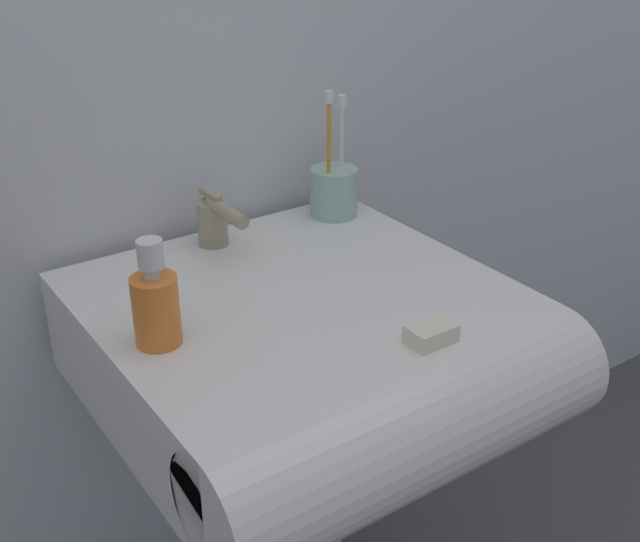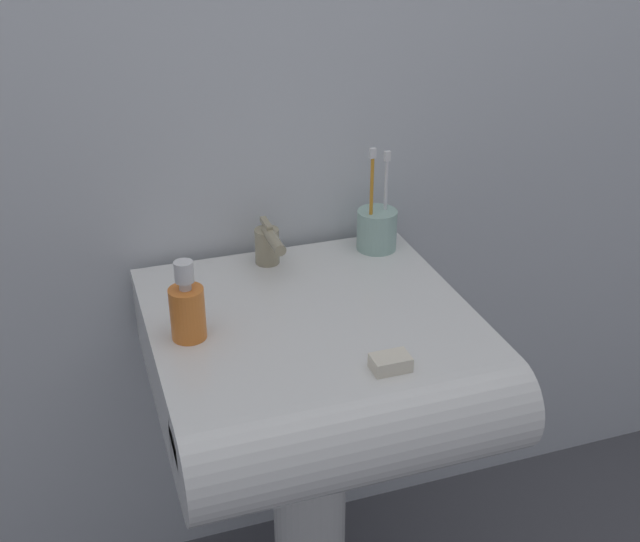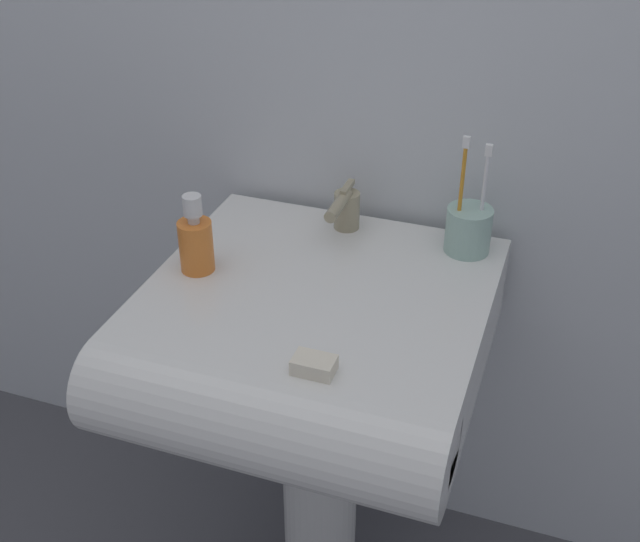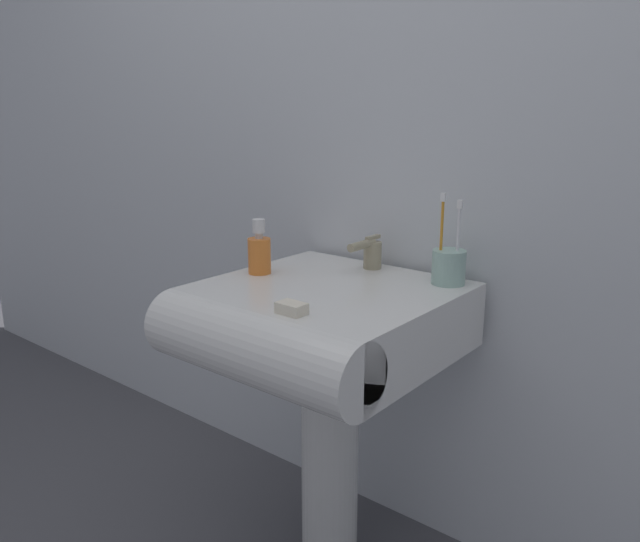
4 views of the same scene
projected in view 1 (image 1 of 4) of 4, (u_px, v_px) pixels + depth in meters
sink_pedestal at (297, 533)px, 1.35m from camera, size 0.15×0.15×0.61m
sink_basin at (317, 356)px, 1.13m from camera, size 0.57×0.60×0.16m
faucet at (215, 220)px, 1.26m from camera, size 0.05×0.13×0.09m
toothbrush_cup at (334, 190)px, 1.37m from camera, size 0.08×0.08×0.22m
soap_bottle at (156, 305)px, 0.99m from camera, size 0.06×0.06×0.14m
bar_soap at (431, 334)px, 1.01m from camera, size 0.06×0.04×0.02m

